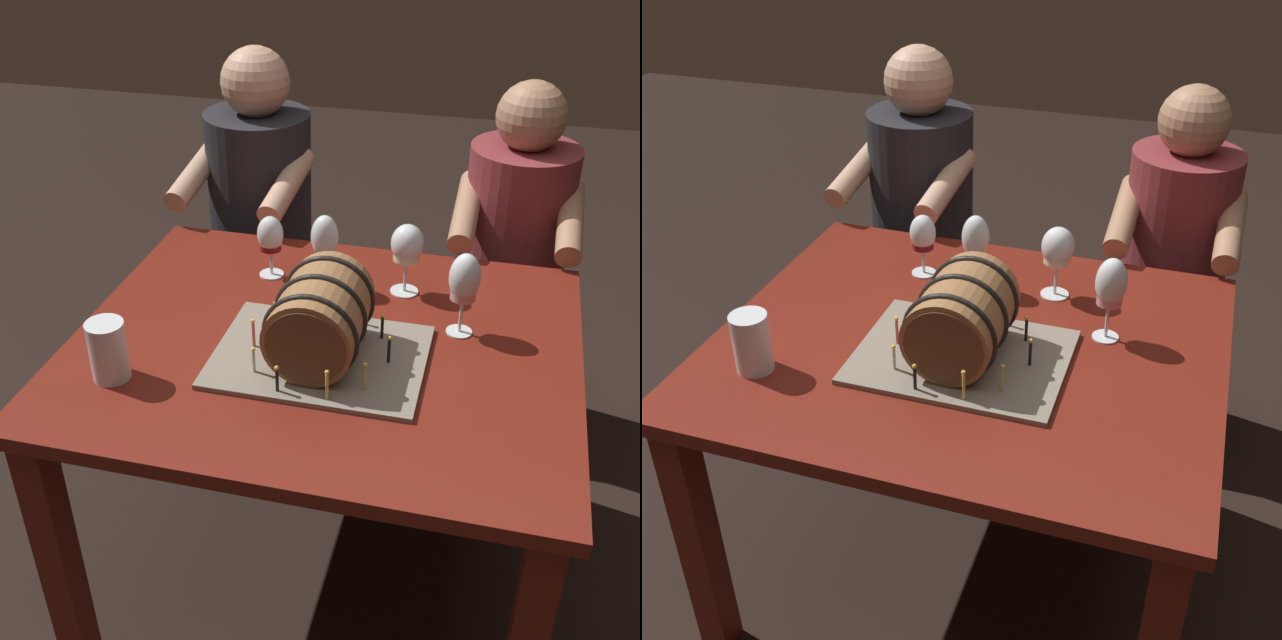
% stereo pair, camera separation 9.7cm
% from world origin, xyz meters
% --- Properties ---
extents(ground_plane, '(8.00, 8.00, 0.00)m').
position_xyz_m(ground_plane, '(0.00, 0.00, 0.00)').
color(ground_plane, black).
extents(dining_table, '(1.13, 0.96, 0.73)m').
position_xyz_m(dining_table, '(0.00, 0.00, 0.61)').
color(dining_table, maroon).
rests_on(dining_table, ground).
extents(barrel_cake, '(0.46, 0.35, 0.21)m').
position_xyz_m(barrel_cake, '(0.01, -0.07, 0.82)').
color(barrel_cake, gray).
rests_on(barrel_cake, dining_table).
extents(wine_glass_rose, '(0.07, 0.07, 0.20)m').
position_xyz_m(wine_glass_rose, '(0.29, 0.11, 0.86)').
color(wine_glass_rose, white).
rests_on(wine_glass_rose, dining_table).
extents(wine_glass_white, '(0.08, 0.08, 0.18)m').
position_xyz_m(wine_glass_white, '(0.14, 0.26, 0.85)').
color(wine_glass_white, white).
rests_on(wine_glass_white, dining_table).
extents(wine_glass_empty, '(0.07, 0.07, 0.19)m').
position_xyz_m(wine_glass_empty, '(-0.06, 0.24, 0.86)').
color(wine_glass_empty, white).
rests_on(wine_glass_empty, dining_table).
extents(wine_glass_red, '(0.07, 0.07, 0.16)m').
position_xyz_m(wine_glass_red, '(-0.21, 0.26, 0.84)').
color(wine_glass_red, white).
rests_on(wine_glass_red, dining_table).
extents(beer_pint, '(0.08, 0.08, 0.13)m').
position_xyz_m(beer_pint, '(-0.40, -0.24, 0.79)').
color(beer_pint, white).
rests_on(beer_pint, dining_table).
extents(person_seated_left, '(0.38, 0.48, 1.19)m').
position_xyz_m(person_seated_left, '(-0.40, 0.75, 0.54)').
color(person_seated_left, black).
rests_on(person_seated_left, ground).
extents(person_seated_right, '(0.35, 0.45, 1.14)m').
position_xyz_m(person_seated_right, '(0.40, 0.75, 0.51)').
color(person_seated_right, '#4C1B1E').
rests_on(person_seated_right, ground).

